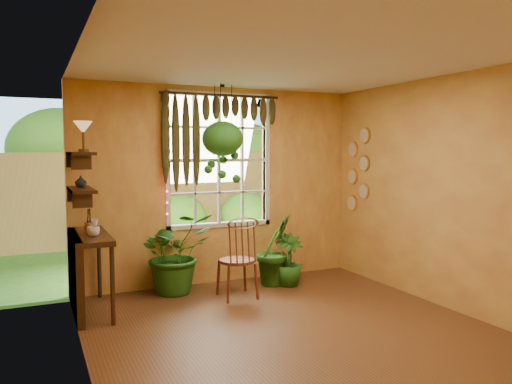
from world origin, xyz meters
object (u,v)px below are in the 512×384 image
counter_ledge (80,265)px  hanging_basket (223,143)px  potted_plant_mid (275,250)px  potted_plant_left (175,253)px  windsor_chair (238,271)px

counter_ledge → hanging_basket: size_ratio=0.91×
potted_plant_mid → hanging_basket: bearing=163.6°
potted_plant_left → potted_plant_mid: size_ratio=1.08×
hanging_basket → potted_plant_left: bearing=-178.6°
counter_ledge → windsor_chair: (1.84, -0.18, -0.21)m
counter_ledge → hanging_basket: hanging_basket is taller
potted_plant_mid → counter_ledge: bearing=-175.8°
potted_plant_left → hanging_basket: (0.66, 0.02, 1.41)m
counter_ledge → hanging_basket: (1.86, 0.38, 1.38)m
windsor_chair → hanging_basket: (0.02, 0.57, 1.59)m
potted_plant_mid → hanging_basket: 1.61m
counter_ledge → windsor_chair: windsor_chair is taller
potted_plant_mid → hanging_basket: hanging_basket is taller
counter_ledge → potted_plant_left: size_ratio=1.15×
windsor_chair → potted_plant_left: 0.87m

